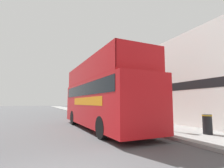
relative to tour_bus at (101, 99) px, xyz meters
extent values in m
plane|color=#4C4C4F|center=(-3.55, 13.82, -1.91)|extent=(144.00, 144.00, 0.00)
cube|color=gray|center=(3.50, 10.82, -1.84)|extent=(3.46, 108.00, 0.14)
cube|color=brown|center=(8.23, 13.72, 1.17)|extent=(6.00, 22.24, 6.16)
pyramid|color=#2D2D33|center=(8.23, 13.72, 5.91)|extent=(6.00, 22.24, 3.33)
cube|color=red|center=(0.00, -0.12, -0.28)|extent=(2.78, 9.83, 2.67)
cube|color=orange|center=(0.02, -0.61, -0.15)|extent=(2.68, 5.44, 0.45)
cube|color=black|center=(0.00, -0.12, 0.55)|extent=(2.79, 9.05, 0.70)
cube|color=red|center=(0.00, -0.12, 1.10)|extent=(2.76, 9.05, 0.10)
cube|color=red|center=(-1.22, -0.15, 1.74)|extent=(0.31, 8.98, 1.18)
cube|color=red|center=(1.23, -0.09, 1.74)|extent=(0.31, 8.98, 1.18)
cube|color=red|center=(0.12, -4.58, 1.74)|extent=(2.52, 0.14, 1.18)
cube|color=red|center=(-0.10, 3.69, 1.74)|extent=(2.55, 1.43, 1.18)
cylinder|color=black|center=(-1.21, 2.87, -1.38)|extent=(0.31, 1.06, 1.06)
cylinder|color=black|center=(1.05, 2.94, -1.38)|extent=(0.31, 1.06, 1.06)
cylinder|color=black|center=(-1.05, -2.98, -1.38)|extent=(0.31, 1.06, 1.06)
cylinder|color=black|center=(1.21, -2.92, -1.38)|extent=(0.31, 1.06, 1.06)
cube|color=maroon|center=(0.67, 8.11, -1.30)|extent=(1.77, 4.49, 0.83)
cube|color=black|center=(0.67, 7.98, -0.65)|extent=(1.53, 2.16, 0.48)
cylinder|color=black|center=(-0.14, 9.48, -1.56)|extent=(0.21, 0.70, 0.69)
cylinder|color=black|center=(1.43, 9.51, -1.56)|extent=(0.21, 0.70, 0.69)
cylinder|color=black|center=(-0.10, 6.72, -1.56)|extent=(0.21, 0.70, 0.69)
cylinder|color=black|center=(1.47, 6.74, -1.56)|extent=(0.21, 0.70, 0.69)
cylinder|color=black|center=(2.19, -1.26, 0.34)|extent=(0.13, 0.13, 4.21)
cylinder|color=silver|center=(2.19, -1.26, 2.67)|extent=(0.32, 0.32, 0.45)
cone|color=black|center=(2.19, -1.26, 3.01)|extent=(0.35, 0.35, 0.22)
cylinder|color=black|center=(2.13, 5.78, 0.39)|extent=(0.13, 0.13, 4.32)
cylinder|color=silver|center=(2.13, 5.78, 2.78)|extent=(0.32, 0.32, 0.45)
cone|color=black|center=(2.13, 5.78, 3.12)|extent=(0.35, 0.35, 0.22)
cylinder|color=black|center=(3.87, -4.60, -1.29)|extent=(0.44, 0.44, 0.95)
cylinder|color=#B28E1E|center=(3.87, -4.60, -0.86)|extent=(0.48, 0.48, 0.06)
camera|label=1|loc=(-3.92, -10.73, -0.23)|focal=28.00mm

